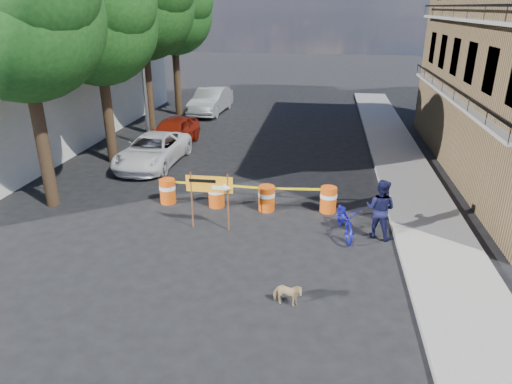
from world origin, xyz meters
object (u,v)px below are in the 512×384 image
(barrel_mid_left, at_px, (216,194))
(dog, at_px, (287,294))
(barrel_far_left, at_px, (168,191))
(detour_sign, at_px, (216,189))
(bicycle, at_px, (346,205))
(barrel_far_right, at_px, (328,199))
(sedan_silver, at_px, (211,101))
(suv_white, at_px, (153,150))
(pedestrian, at_px, (380,209))
(sedan_red, at_px, (173,133))
(barrel_mid_right, at_px, (267,198))

(barrel_mid_left, xyz_separation_m, dog, (2.99, -5.45, -0.16))
(barrel_far_left, bearing_deg, barrel_mid_left, -1.40)
(detour_sign, bearing_deg, bicycle, 3.66)
(barrel_far_right, xyz_separation_m, sedan_silver, (-7.77, 14.82, 0.36))
(dog, relative_size, suv_white, 0.15)
(pedestrian, xyz_separation_m, suv_white, (-9.30, 5.61, -0.26))
(bicycle, height_order, sedan_red, bicycle)
(barrel_far_left, relative_size, pedestrian, 0.48)
(detour_sign, bearing_deg, suv_white, 126.09)
(barrel_far_right, xyz_separation_m, detour_sign, (-3.50, -1.92, 0.93))
(bicycle, bearing_deg, barrel_mid_right, 141.10)
(sedan_silver, bearing_deg, suv_white, -86.33)
(barrel_far_left, relative_size, barrel_mid_left, 1.00)
(bicycle, bearing_deg, barrel_far_right, 97.33)
(suv_white, bearing_deg, barrel_far_left, -60.84)
(barrel_mid_left, relative_size, detour_sign, 0.47)
(barrel_far_left, height_order, barrel_mid_left, same)
(barrel_mid_left, bearing_deg, suv_white, 133.38)
(detour_sign, bearing_deg, barrel_mid_right, 51.16)
(barrel_mid_right, xyz_separation_m, bicycle, (2.64, -1.46, 0.54))
(suv_white, bearing_deg, detour_sign, -51.60)
(barrel_mid_right, relative_size, dog, 1.24)
(pedestrian, height_order, sedan_red, pedestrian)
(dog, height_order, sedan_silver, sedan_silver)
(detour_sign, relative_size, dog, 2.62)
(barrel_far_left, xyz_separation_m, sedan_silver, (-2.04, 14.91, 0.36))
(barrel_far_right, height_order, sedan_silver, sedan_silver)
(suv_white, bearing_deg, pedestrian, -28.75)
(barrel_far_right, bearing_deg, detour_sign, -151.25)
(dog, relative_size, sedan_red, 0.17)
(bicycle, relative_size, sedan_red, 0.47)
(bicycle, bearing_deg, dog, -120.36)
(barrel_far_right, relative_size, sedan_silver, 0.18)
(barrel_far_right, height_order, bicycle, bicycle)
(barrel_mid_left, xyz_separation_m, detour_sign, (0.42, -1.79, 0.93))
(barrel_far_right, xyz_separation_m, sedan_red, (-7.77, 6.83, 0.27))
(barrel_far_left, xyz_separation_m, barrel_far_right, (5.73, 0.08, 0.00))
(dog, distance_m, suv_white, 11.73)
(bicycle, xyz_separation_m, suv_white, (-8.29, 5.61, -0.34))
(sedan_red, xyz_separation_m, sedan_silver, (0.00, 8.00, 0.09))
(barrel_far_right, relative_size, sedan_red, 0.21)
(barrel_far_right, bearing_deg, dog, -99.51)
(detour_sign, xyz_separation_m, bicycle, (4.02, 0.25, -0.39))
(barrel_far_left, bearing_deg, barrel_far_right, 0.81)
(detour_sign, relative_size, pedestrian, 1.02)
(barrel_far_left, distance_m, bicycle, 6.47)
(dog, distance_m, sedan_red, 14.17)
(pedestrian, xyz_separation_m, sedan_red, (-9.30, 8.49, -0.20))
(barrel_far_right, distance_m, pedestrian, 2.31)
(dog, bearing_deg, detour_sign, 42.91)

